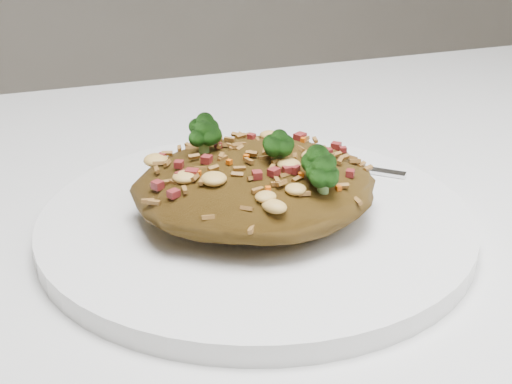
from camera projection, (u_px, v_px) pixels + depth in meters
dining_table at (390, 327)px, 0.54m from camera, size 1.20×0.80×0.75m
plate at (256, 222)px, 0.48m from camera, size 0.29×0.29×0.01m
fried_rice at (256, 175)px, 0.46m from camera, size 0.16×0.15×0.06m
fork at (312, 161)px, 0.55m from camera, size 0.13×0.12×0.00m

